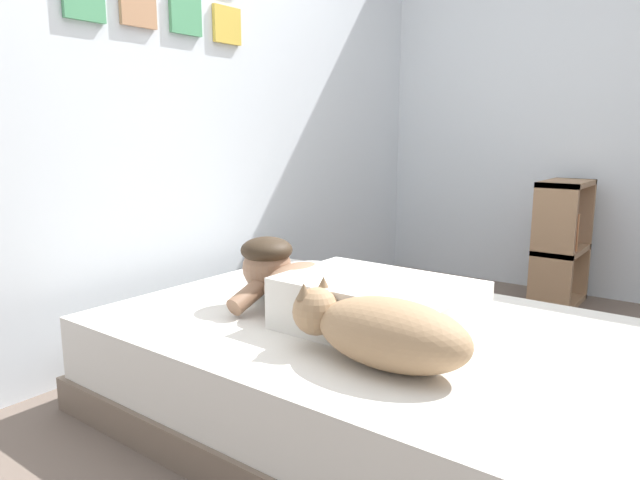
{
  "coord_description": "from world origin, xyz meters",
  "views": [
    {
      "loc": [
        -1.7,
        -0.83,
        1.03
      ],
      "look_at": [
        0.05,
        0.49,
        0.61
      ],
      "focal_mm": 31.94,
      "sensor_mm": 36.0,
      "label": 1
    }
  ],
  "objects_px": {
    "dog": "(381,330)",
    "bookshelf": "(561,242)",
    "person_lying": "(344,294)",
    "coffee_cup": "(310,290)",
    "cell_phone": "(430,360)",
    "bed": "(366,371)",
    "pillow": "(297,278)"
  },
  "relations": [
    {
      "from": "cell_phone",
      "to": "coffee_cup",
      "type": "bearing_deg",
      "value": 66.53
    },
    {
      "from": "dog",
      "to": "cell_phone",
      "type": "relative_size",
      "value": 4.11
    },
    {
      "from": "cell_phone",
      "to": "bookshelf",
      "type": "distance_m",
      "value": 2.07
    },
    {
      "from": "pillow",
      "to": "bookshelf",
      "type": "relative_size",
      "value": 0.69
    },
    {
      "from": "dog",
      "to": "bookshelf",
      "type": "relative_size",
      "value": 0.77
    },
    {
      "from": "person_lying",
      "to": "dog",
      "type": "xyz_separation_m",
      "value": [
        -0.23,
        -0.3,
        -0.0
      ]
    },
    {
      "from": "coffee_cup",
      "to": "bookshelf",
      "type": "xyz_separation_m",
      "value": [
        1.77,
        -0.51,
        -0.01
      ]
    },
    {
      "from": "coffee_cup",
      "to": "bookshelf",
      "type": "height_order",
      "value": "bookshelf"
    },
    {
      "from": "coffee_cup",
      "to": "cell_phone",
      "type": "bearing_deg",
      "value": -113.47
    },
    {
      "from": "bed",
      "to": "bookshelf",
      "type": "xyz_separation_m",
      "value": [
        1.88,
        -0.17,
        0.21
      ]
    },
    {
      "from": "dog",
      "to": "coffee_cup",
      "type": "bearing_deg",
      "value": 55.0
    },
    {
      "from": "bed",
      "to": "person_lying",
      "type": "bearing_deg",
      "value": 134.38
    },
    {
      "from": "bookshelf",
      "to": "person_lying",
      "type": "bearing_deg",
      "value": 173.07
    },
    {
      "from": "bed",
      "to": "bookshelf",
      "type": "height_order",
      "value": "bookshelf"
    },
    {
      "from": "bed",
      "to": "dog",
      "type": "xyz_separation_m",
      "value": [
        -0.3,
        -0.23,
        0.29
      ]
    },
    {
      "from": "bed",
      "to": "pillow",
      "type": "distance_m",
      "value": 0.55
    },
    {
      "from": "pillow",
      "to": "coffee_cup",
      "type": "distance_m",
      "value": 0.14
    },
    {
      "from": "bed",
      "to": "dog",
      "type": "bearing_deg",
      "value": -141.64
    },
    {
      "from": "coffee_cup",
      "to": "bookshelf",
      "type": "distance_m",
      "value": 1.84
    },
    {
      "from": "bed",
      "to": "dog",
      "type": "height_order",
      "value": "dog"
    },
    {
      "from": "bed",
      "to": "pillow",
      "type": "height_order",
      "value": "pillow"
    },
    {
      "from": "pillow",
      "to": "bookshelf",
      "type": "bearing_deg",
      "value": -20.48
    },
    {
      "from": "coffee_cup",
      "to": "cell_phone",
      "type": "distance_m",
      "value": 0.74
    },
    {
      "from": "person_lying",
      "to": "dog",
      "type": "height_order",
      "value": "person_lying"
    },
    {
      "from": "dog",
      "to": "cell_phone",
      "type": "bearing_deg",
      "value": -44.52
    },
    {
      "from": "person_lying",
      "to": "coffee_cup",
      "type": "relative_size",
      "value": 7.36
    },
    {
      "from": "cell_phone",
      "to": "person_lying",
      "type": "bearing_deg",
      "value": 72.36
    },
    {
      "from": "bed",
      "to": "coffee_cup",
      "type": "height_order",
      "value": "coffee_cup"
    },
    {
      "from": "dog",
      "to": "cell_phone",
      "type": "height_order",
      "value": "dog"
    },
    {
      "from": "bed",
      "to": "pillow",
      "type": "xyz_separation_m",
      "value": [
        0.17,
        0.46,
        0.24
      ]
    },
    {
      "from": "pillow",
      "to": "person_lying",
      "type": "relative_size",
      "value": 0.57
    },
    {
      "from": "bed",
      "to": "bookshelf",
      "type": "distance_m",
      "value": 1.9
    }
  ]
}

